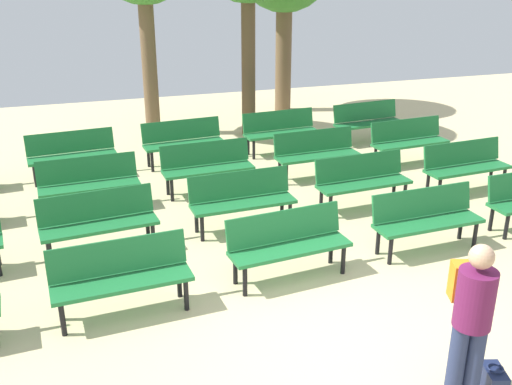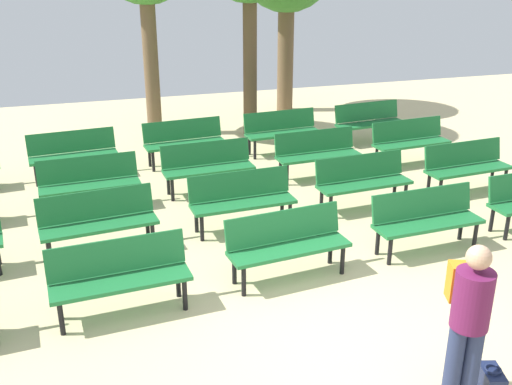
{
  "view_description": "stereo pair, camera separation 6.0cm",
  "coord_description": "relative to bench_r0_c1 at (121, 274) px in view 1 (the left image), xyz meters",
  "views": [
    {
      "loc": [
        -2.61,
        -4.86,
        3.93
      ],
      "look_at": [
        0.0,
        3.23,
        0.55
      ],
      "focal_mm": 42.01,
      "sensor_mm": 36.0,
      "label": 1
    },
    {
      "loc": [
        -2.55,
        -4.88,
        3.93
      ],
      "look_at": [
        0.0,
        3.23,
        0.55
      ],
      "focal_mm": 42.01,
      "sensor_mm": 36.0,
      "label": 2
    }
  ],
  "objects": [
    {
      "name": "ground_plane",
      "position": [
        2.23,
        -1.4,
        -0.5
      ],
      "size": [
        25.48,
        25.48,
        0.0
      ],
      "primitive_type": "plane",
      "color": "beige"
    },
    {
      "name": "bench_r0_c1",
      "position": [
        0.0,
        0.0,
        0.0
      ],
      "size": [
        1.63,
        0.58,
        0.87
      ],
      "rotation": [
        0.0,
        0.0,
        0.06
      ],
      "color": "#1E7238",
      "rests_on": "ground_plane"
    },
    {
      "name": "bench_r0_c2",
      "position": [
        2.14,
        0.2,
        0.0
      ],
      "size": [
        1.64,
        0.64,
        0.87
      ],
      "rotation": [
        0.0,
        0.0,
        0.1
      ],
      "color": "#1E7238",
      "rests_on": "ground_plane"
    },
    {
      "name": "bench_r0_c3",
      "position": [
        4.27,
        0.34,
        0.0
      ],
      "size": [
        1.62,
        0.55,
        0.87
      ],
      "rotation": [
        0.0,
        0.0,
        0.04
      ],
      "color": "#1E7238",
      "rests_on": "ground_plane"
    },
    {
      "name": "bench_r1_c1",
      "position": [
        -0.14,
        1.65,
        0.0
      ],
      "size": [
        1.64,
        0.64,
        0.87
      ],
      "rotation": [
        0.0,
        0.0,
        0.1
      ],
      "color": "#1E7238",
      "rests_on": "ground_plane"
    },
    {
      "name": "bench_r1_c2",
      "position": [
        2.0,
        1.82,
        0.0
      ],
      "size": [
        1.62,
        0.55,
        0.87
      ],
      "rotation": [
        0.0,
        0.0,
        0.04
      ],
      "color": "#1E7238",
      "rests_on": "ground_plane"
    },
    {
      "name": "bench_r1_c3",
      "position": [
        4.13,
        2.01,
        0.0
      ],
      "size": [
        1.63,
        0.58,
        0.87
      ],
      "rotation": [
        0.0,
        0.0,
        0.06
      ],
      "color": "#1E7238",
      "rests_on": "ground_plane"
    },
    {
      "name": "bench_r1_c4",
      "position": [
        6.21,
        2.12,
        0.0
      ],
      "size": [
        1.63,
        0.59,
        0.87
      ],
      "rotation": [
        0.0,
        0.0,
        0.07
      ],
      "color": "#1E7238",
      "rests_on": "ground_plane"
    },
    {
      "name": "bench_r2_c1",
      "position": [
        -0.17,
        3.28,
        0.0
      ],
      "size": [
        1.62,
        0.56,
        0.87
      ],
      "rotation": [
        0.0,
        0.0,
        0.05
      ],
      "color": "#1E7238",
      "rests_on": "ground_plane"
    },
    {
      "name": "bench_r2_c2",
      "position": [
        1.86,
        3.49,
        0.0
      ],
      "size": [
        1.62,
        0.56,
        0.87
      ],
      "rotation": [
        0.0,
        0.0,
        0.05
      ],
      "color": "#1E7238",
      "rests_on": "ground_plane"
    },
    {
      "name": "bench_r2_c3",
      "position": [
        3.99,
        3.61,
        0.0
      ],
      "size": [
        1.62,
        0.56,
        0.87
      ],
      "rotation": [
        0.0,
        0.0,
        0.05
      ],
      "color": "#1E7238",
      "rests_on": "ground_plane"
    },
    {
      "name": "bench_r2_c4",
      "position": [
        6.07,
        3.79,
        0.0
      ],
      "size": [
        1.63,
        0.6,
        0.87
      ],
      "rotation": [
        0.0,
        0.0,
        0.07
      ],
      "color": "#1E7238",
      "rests_on": "ground_plane"
    },
    {
      "name": "bench_r3_c1",
      "position": [
        -0.38,
        4.94,
        0.0
      ],
      "size": [
        1.63,
        0.61,
        0.87
      ],
      "rotation": [
        0.0,
        0.0,
        0.08
      ],
      "color": "#1E7238",
      "rests_on": "ground_plane"
    },
    {
      "name": "bench_r3_c2",
      "position": [
        1.76,
        5.11,
        0.0
      ],
      "size": [
        1.63,
        0.61,
        0.87
      ],
      "rotation": [
        0.0,
        0.0,
        0.08
      ],
      "color": "#1E7238",
      "rests_on": "ground_plane"
    },
    {
      "name": "bench_r3_c3",
      "position": [
        3.87,
        5.24,
        0.0
      ],
      "size": [
        1.63,
        0.59,
        0.87
      ],
      "rotation": [
        0.0,
        0.0,
        0.07
      ],
      "color": "#1E7238",
      "rests_on": "ground_plane"
    },
    {
      "name": "bench_r3_c4",
      "position": [
        5.99,
        5.38,
        0.0
      ],
      "size": [
        1.64,
        0.63,
        0.87
      ],
      "rotation": [
        0.0,
        0.0,
        0.09
      ],
      "color": "#1E7238",
      "rests_on": "ground_plane"
    },
    {
      "name": "visitor_with_backpack",
      "position": [
        2.85,
        -2.5,
        0.43
      ],
      "size": [
        0.46,
        0.59,
        1.65
      ],
      "rotation": [
        0.0,
        0.0,
        2.81
      ],
      "color": "navy",
      "rests_on": "ground_plane"
    },
    {
      "name": "handbag",
      "position": [
        3.22,
        -2.51,
        -0.37
      ],
      "size": [
        0.26,
        0.36,
        0.29
      ],
      "color": "#192347",
      "rests_on": "ground_plane"
    }
  ]
}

